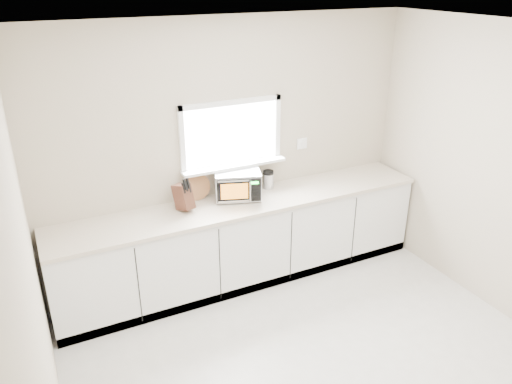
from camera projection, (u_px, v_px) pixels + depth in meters
ground at (333, 382)px, 4.05m from camera, size 4.00×4.00×0.00m
back_wall at (231, 151)px, 5.14m from camera, size 4.00×0.17×2.70m
cabinets at (244, 242)px, 5.27m from camera, size 3.92×0.60×0.88m
countertop at (244, 203)px, 5.07m from camera, size 3.92×0.64×0.04m
microwave at (237, 184)px, 5.08m from camera, size 0.54×0.48×0.29m
knife_block at (183, 196)px, 4.82m from camera, size 0.19×0.26×0.35m
cutting_board at (197, 187)px, 5.05m from camera, size 0.28×0.07×0.28m
coffee_grinder at (268, 179)px, 5.33m from camera, size 0.14×0.14×0.20m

